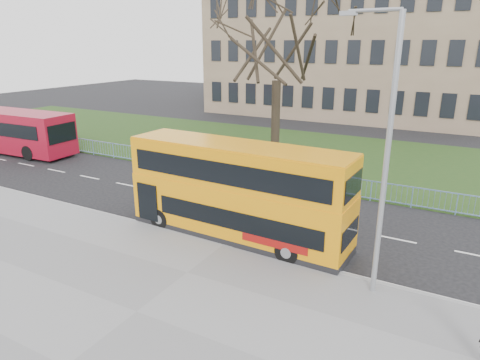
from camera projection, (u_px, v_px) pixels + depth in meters
name	position (u px, v px, depth m)	size (l,w,h in m)	color
ground	(243.00, 232.00, 18.58)	(120.00, 120.00, 0.00)	black
pavement	(137.00, 313.00, 12.93)	(80.00, 10.50, 0.12)	slate
kerb	(224.00, 245.00, 17.27)	(80.00, 0.20, 0.14)	gray
grass_verge	(337.00, 157.00, 30.51)	(80.00, 15.40, 0.08)	#1D3C16
guard_railing	(298.00, 180.00, 23.93)	(40.00, 0.12, 1.10)	#749ACE
bare_tree	(277.00, 63.00, 26.26)	(9.22, 9.22, 13.17)	black
civic_building	(351.00, 51.00, 47.95)	(30.00, 15.00, 14.00)	#79634C
yellow_bus	(237.00, 189.00, 17.49)	(9.56, 2.61, 3.97)	orange
red_bus	(6.00, 130.00, 31.98)	(11.87, 3.19, 3.10)	maroon
street_lamp	(384.00, 149.00, 12.63)	(1.83, 0.33, 8.65)	gray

